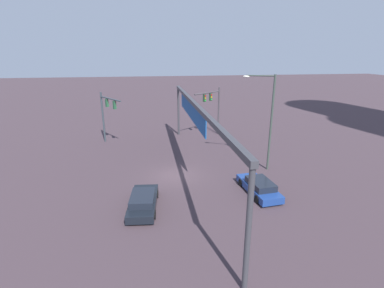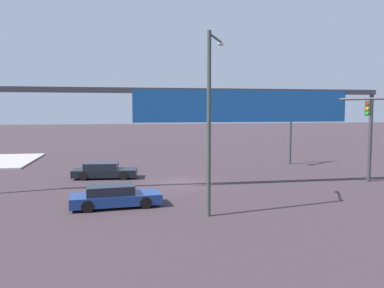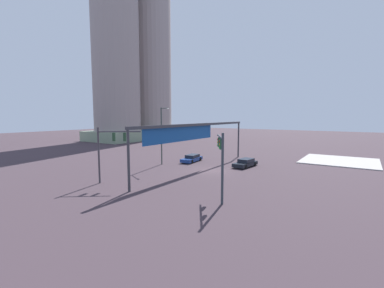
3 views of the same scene
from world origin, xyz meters
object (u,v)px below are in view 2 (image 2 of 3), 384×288
object	(u,v)px
traffic_signal_near_corner	(284,120)
streetlamp_curved_arm	(211,110)
sedan_car_approaching	(104,171)
sedan_car_waiting_far	(114,196)

from	to	relation	value
traffic_signal_near_corner	streetlamp_curved_arm	xyz separation A→B (m)	(10.74, 15.91, 0.97)
sedan_car_approaching	traffic_signal_near_corner	bearing A→B (deg)	20.37
sedan_car_approaching	sedan_car_waiting_far	distance (m)	9.28
traffic_signal_near_corner	sedan_car_approaching	distance (m)	17.38
streetlamp_curved_arm	sedan_car_waiting_far	size ratio (longest dim) A/B	1.81
traffic_signal_near_corner	streetlamp_curved_arm	distance (m)	19.22
streetlamp_curved_arm	sedan_car_waiting_far	bearing A→B (deg)	90.18
traffic_signal_near_corner	sedan_car_approaching	world-z (taller)	traffic_signal_near_corner
streetlamp_curved_arm	sedan_car_approaching	bearing A→B (deg)	53.21
streetlamp_curved_arm	sedan_car_waiting_far	xyz separation A→B (m)	(4.79, -2.44, -4.68)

